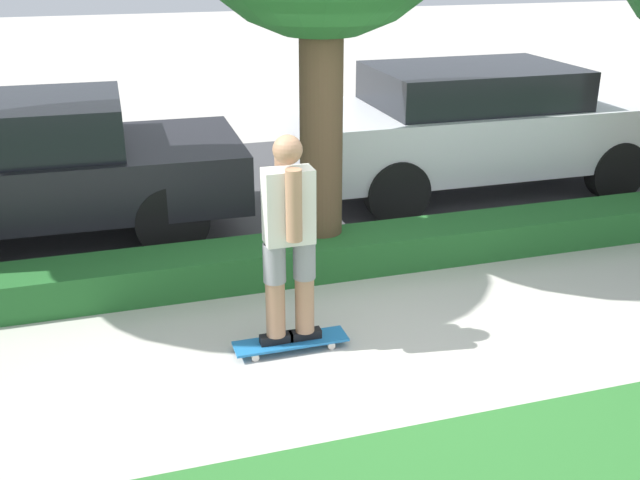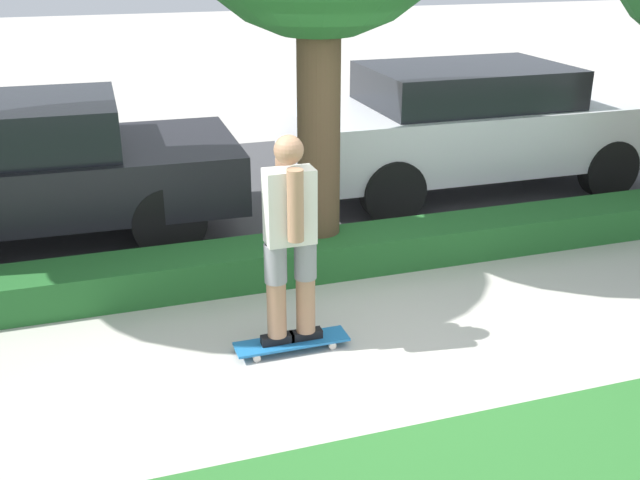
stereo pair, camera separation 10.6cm
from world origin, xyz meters
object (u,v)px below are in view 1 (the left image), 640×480
Objects in this scene: skateboard at (291,342)px; skater_person at (289,236)px; parked_car_front at (20,166)px; parked_car_middle at (477,125)px.

skater_person is (-0.00, 0.00, 0.91)m from skateboard.
parked_car_middle is at bearing 2.94° from parked_car_front.
parked_car_front is at bearing -178.26° from parked_car_middle.
skater_person is 0.36× the size of parked_car_front.
skater_person is 3.79m from parked_car_front.
skater_person reaches higher than skateboard.
skateboard is 0.91m from skater_person.
parked_car_front is (-2.11, 3.15, 0.75)m from skateboard.
skateboard is 0.20× the size of parked_car_front.
parked_car_middle is at bearing 44.50° from skater_person.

